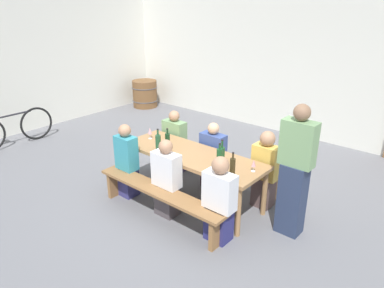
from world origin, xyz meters
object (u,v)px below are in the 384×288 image
(tasting_table, at_px, (192,158))
(seated_guest_far_0, at_px, (175,144))
(wine_bottle_4, at_px, (232,167))
(wine_glass_0, at_px, (254,164))
(wine_glass_2, at_px, (150,131))
(seated_guest_far_1, at_px, (213,157))
(wine_bottle_2, at_px, (222,154))
(wine_bottle_3, at_px, (168,141))
(bench_far, at_px, (219,163))
(wine_bottle_1, at_px, (158,143))
(parked_bicycle_0, at_px, (12,129))
(seated_guest_far_2, at_px, (265,171))
(standing_host, at_px, (295,174))
(seated_guest_near_1, at_px, (167,180))
(seated_guest_near_2, at_px, (219,202))
(seated_guest_near_0, at_px, (127,162))
(wine_glass_1, at_px, (221,150))
(bench_near, at_px, (159,195))
(wine_barrel, at_px, (145,94))
(wine_bottle_0, at_px, (219,157))

(tasting_table, relative_size, seated_guest_far_0, 2.02)
(wine_bottle_4, xyz_separation_m, wine_glass_0, (0.12, 0.31, -0.02))
(wine_glass_0, relative_size, wine_glass_2, 0.89)
(wine_bottle_4, bearing_deg, seated_guest_far_0, 155.77)
(seated_guest_far_1, bearing_deg, wine_bottle_2, 46.97)
(wine_bottle_3, height_order, wine_bottle_4, wine_bottle_4)
(bench_far, xyz_separation_m, wine_bottle_1, (-0.44, -0.93, 0.52))
(wine_glass_2, height_order, parked_bicycle_0, wine_glass_2)
(seated_guest_far_2, height_order, standing_host, standing_host)
(wine_glass_0, xyz_separation_m, wine_glass_2, (-1.88, -0.05, 0.02))
(bench_far, relative_size, seated_guest_near_1, 1.90)
(tasting_table, bearing_deg, seated_guest_near_2, -31.06)
(wine_bottle_1, bearing_deg, seated_guest_far_0, 117.43)
(bench_far, relative_size, seated_guest_near_0, 1.85)
(wine_glass_1, bearing_deg, standing_host, 2.81)
(bench_near, xyz_separation_m, seated_guest_near_0, (-0.83, 0.15, 0.19))
(wine_glass_2, xyz_separation_m, wine_barrel, (-3.38, 2.99, -0.51))
(wine_barrel, bearing_deg, seated_guest_near_1, -39.69)
(wine_bottle_0, height_order, standing_host, standing_host)
(bench_near, xyz_separation_m, seated_guest_far_1, (-0.02, 1.22, 0.14))
(bench_near, xyz_separation_m, seated_guest_near_1, (-0.00, 0.15, 0.17))
(tasting_table, height_order, standing_host, standing_host)
(wine_glass_0, relative_size, wine_glass_1, 0.91)
(wine_bottle_1, xyz_separation_m, wine_glass_1, (0.86, 0.38, -0.01))
(seated_guest_near_0, bearing_deg, standing_host, -72.68)
(wine_bottle_0, distance_m, seated_guest_far_2, 0.78)
(wine_barrel, bearing_deg, bench_near, -40.85)
(seated_guest_near_2, bearing_deg, wine_bottle_1, 77.70)
(wine_bottle_0, distance_m, wine_barrel, 5.76)
(wine_bottle_1, distance_m, seated_guest_far_1, 0.96)
(tasting_table, xyz_separation_m, standing_host, (1.50, 0.19, 0.16))
(seated_guest_near_0, bearing_deg, wine_bottle_3, -46.37)
(tasting_table, relative_size, bench_near, 1.05)
(wine_bottle_1, height_order, seated_guest_far_1, wine_bottle_1)
(seated_guest_near_1, relative_size, standing_host, 0.65)
(bench_near, distance_m, wine_bottle_0, 0.97)
(seated_guest_near_1, xyz_separation_m, parked_bicycle_0, (-4.18, -0.20, -0.16))
(wine_bottle_2, bearing_deg, seated_guest_far_2, 47.70)
(wine_bottle_1, distance_m, wine_bottle_3, 0.15)
(seated_guest_near_2, relative_size, seated_guest_far_0, 1.02)
(tasting_table, xyz_separation_m, parked_bicycle_0, (-4.19, -0.74, -0.30))
(bench_near, xyz_separation_m, parked_bicycle_0, (-4.19, -0.05, 0.01))
(seated_guest_near_2, distance_m, seated_guest_far_0, 2.04)
(seated_guest_near_0, bearing_deg, tasting_table, -57.04)
(bench_near, height_order, seated_guest_near_2, seated_guest_near_2)
(wine_bottle_4, height_order, standing_host, standing_host)
(wine_glass_0, height_order, wine_glass_2, wine_glass_2)
(seated_guest_near_0, bearing_deg, seated_guest_far_2, -58.29)
(bench_far, relative_size, parked_bicycle_0, 1.25)
(tasting_table, distance_m, wine_bottle_4, 0.91)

